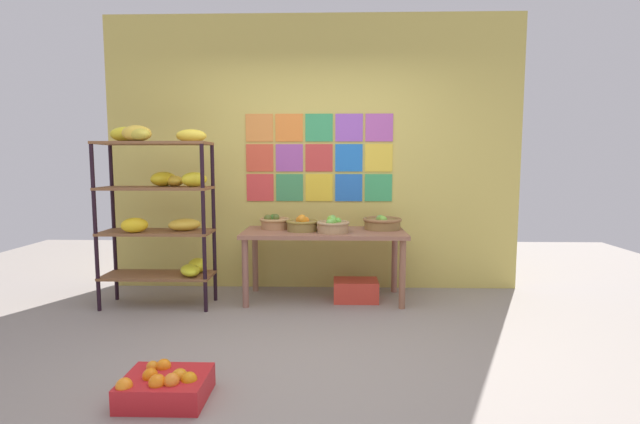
# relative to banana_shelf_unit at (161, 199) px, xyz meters

# --- Properties ---
(ground) EXTENTS (9.64, 9.64, 0.00)m
(ground) POSITION_rel_banana_shelf_unit_xyz_m (1.39, -1.13, -1.02)
(ground) COLOR gray
(back_wall_with_art) EXTENTS (4.39, 0.07, 2.90)m
(back_wall_with_art) POSITION_rel_banana_shelf_unit_xyz_m (1.39, 0.72, 0.43)
(back_wall_with_art) COLOR #CFBB57
(back_wall_with_art) RESTS_ON ground
(banana_shelf_unit) EXTENTS (1.02, 0.53, 1.69)m
(banana_shelf_unit) POSITION_rel_banana_shelf_unit_xyz_m (0.00, 0.00, 0.00)
(banana_shelf_unit) COLOR black
(banana_shelf_unit) RESTS_ON ground
(display_table) EXTENTS (1.59, 0.68, 0.69)m
(display_table) POSITION_rel_banana_shelf_unit_xyz_m (1.52, 0.24, -0.41)
(display_table) COLOR #93604A
(display_table) RESTS_ON ground
(fruit_basket_back_right) EXTENTS (0.31, 0.31, 0.15)m
(fruit_basket_back_right) POSITION_rel_banana_shelf_unit_xyz_m (1.01, 0.37, -0.26)
(fruit_basket_back_right) COLOR tan
(fruit_basket_back_right) RESTS_ON display_table
(fruit_basket_centre) EXTENTS (0.39, 0.39, 0.15)m
(fruit_basket_centre) POSITION_rel_banana_shelf_unit_xyz_m (2.10, 0.36, -0.26)
(fruit_basket_centre) COLOR olive
(fruit_basket_centre) RESTS_ON display_table
(fruit_basket_left) EXTENTS (0.32, 0.32, 0.16)m
(fruit_basket_left) POSITION_rel_banana_shelf_unit_xyz_m (1.30, 0.22, -0.26)
(fruit_basket_left) COLOR olive
(fruit_basket_left) RESTS_ON display_table
(fruit_basket_back_left) EXTENTS (0.32, 0.32, 0.16)m
(fruit_basket_back_left) POSITION_rel_banana_shelf_unit_xyz_m (1.60, 0.13, -0.26)
(fruit_basket_back_left) COLOR tan
(fruit_basket_back_left) RESTS_ON display_table
(produce_crate_under_table) EXTENTS (0.43, 0.30, 0.21)m
(produce_crate_under_table) POSITION_rel_banana_shelf_unit_xyz_m (1.83, 0.21, -0.92)
(produce_crate_under_table) COLOR red
(produce_crate_under_table) RESTS_ON ground
(orange_crate_foreground) EXTENTS (0.48, 0.38, 0.20)m
(orange_crate_foreground) POSITION_rel_banana_shelf_unit_xyz_m (0.64, -1.77, -0.94)
(orange_crate_foreground) COLOR red
(orange_crate_foreground) RESTS_ON ground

